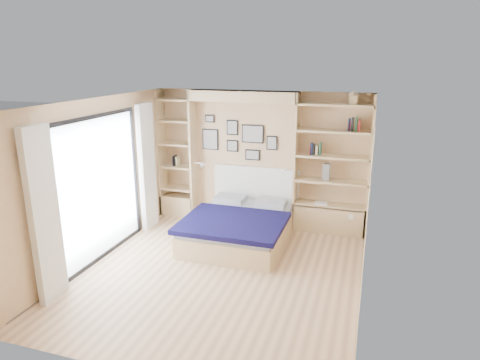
% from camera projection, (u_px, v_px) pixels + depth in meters
% --- Properties ---
extents(ground, '(4.50, 4.50, 0.00)m').
position_uv_depth(ground, '(221.00, 272.00, 6.35)').
color(ground, '#DFB787').
rests_on(ground, ground).
extents(room_shell, '(4.50, 4.50, 4.50)m').
position_uv_depth(room_shell, '(229.00, 175.00, 7.56)').
color(room_shell, tan).
rests_on(room_shell, ground).
extents(bed, '(1.67, 2.11, 1.07)m').
position_uv_depth(bed, '(239.00, 226.00, 7.37)').
color(bed, beige).
rests_on(bed, ground).
extents(photo_gallery, '(1.48, 0.02, 0.82)m').
position_uv_depth(photo_gallery, '(237.00, 138.00, 8.07)').
color(photo_gallery, black).
rests_on(photo_gallery, ground).
extents(reading_lamps, '(1.92, 0.12, 0.15)m').
position_uv_depth(reading_lamps, '(241.00, 167.00, 7.96)').
color(reading_lamps, silver).
rests_on(reading_lamps, ground).
extents(shelf_decor, '(3.49, 0.23, 2.03)m').
position_uv_depth(shelf_decor, '(317.00, 140.00, 7.47)').
color(shelf_decor, '#A51E1E').
rests_on(shelf_decor, ground).
extents(deck, '(3.20, 4.00, 0.05)m').
position_uv_depth(deck, '(25.00, 242.00, 7.38)').
color(deck, brown).
rests_on(deck, ground).
extents(deck_chair, '(0.71, 0.86, 0.75)m').
position_uv_depth(deck_chair, '(91.00, 207.00, 8.07)').
color(deck_chair, tan).
rests_on(deck_chair, ground).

